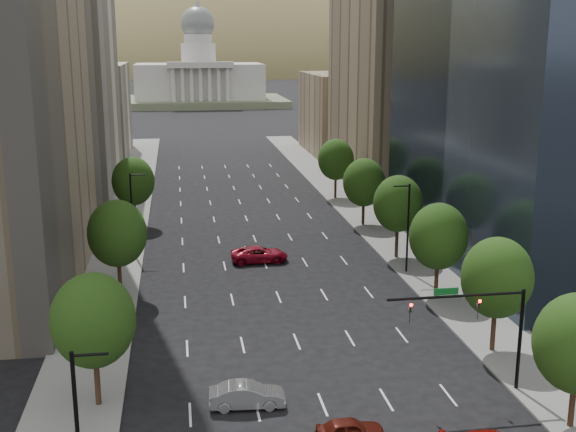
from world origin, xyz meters
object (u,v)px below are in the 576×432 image
traffic_signal (485,319)px  car_maroon (350,430)px  car_silver (247,395)px  capitol (199,81)px  car_red_far (259,254)px

traffic_signal → car_maroon: traffic_signal is taller
car_silver → capitol: bearing=2.0°
car_red_far → capitol: bearing=-1.7°
car_maroon → car_silver: bearing=47.6°
car_maroon → capitol: bearing=-0.8°
capitol → traffic_signal: bearing=-87.3°
car_maroon → car_silver: size_ratio=0.83×
capitol → car_maroon: bearing=-89.8°
car_maroon → car_silver: (-5.47, 4.82, 0.11)m
car_silver → car_red_far: car_red_far is taller
capitol → car_red_far: (-0.49, -188.86, -7.76)m
capitol → car_red_far: 189.02m
capitol → car_red_far: capitol is taller
traffic_signal → capitol: capitol is taller
capitol → car_silver: (-4.75, -219.24, -7.79)m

